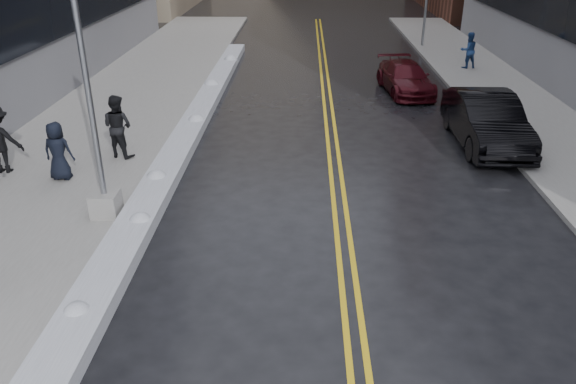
# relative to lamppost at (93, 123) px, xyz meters

# --- Properties ---
(ground) EXTENTS (160.00, 160.00, 0.00)m
(ground) POSITION_rel_lamppost_xyz_m (3.30, -2.00, -2.53)
(ground) COLOR black
(ground) RESTS_ON ground
(sidewalk_west) EXTENTS (5.50, 50.00, 0.15)m
(sidewalk_west) POSITION_rel_lamppost_xyz_m (-2.45, 8.00, -2.46)
(sidewalk_west) COLOR gray
(sidewalk_west) RESTS_ON ground
(sidewalk_east) EXTENTS (4.00, 50.00, 0.15)m
(sidewalk_east) POSITION_rel_lamppost_xyz_m (13.30, 8.00, -2.46)
(sidewalk_east) COLOR gray
(sidewalk_east) RESTS_ON ground
(lane_line_left) EXTENTS (0.12, 50.00, 0.01)m
(lane_line_left) POSITION_rel_lamppost_xyz_m (5.65, 8.00, -2.53)
(lane_line_left) COLOR gold
(lane_line_left) RESTS_ON ground
(lane_line_right) EXTENTS (0.12, 50.00, 0.01)m
(lane_line_right) POSITION_rel_lamppost_xyz_m (5.95, 8.00, -2.53)
(lane_line_right) COLOR gold
(lane_line_right) RESTS_ON ground
(snow_ridge) EXTENTS (0.90, 30.00, 0.34)m
(snow_ridge) POSITION_rel_lamppost_xyz_m (0.85, 6.00, -2.36)
(snow_ridge) COLOR silver
(snow_ridge) RESTS_ON ground
(lamppost) EXTENTS (0.65, 0.65, 7.62)m
(lamppost) POSITION_rel_lamppost_xyz_m (0.00, 0.00, 0.00)
(lamppost) COLOR gray
(lamppost) RESTS_ON sidewalk_west
(fire_hydrant) EXTENTS (0.26, 0.26, 0.73)m
(fire_hydrant) POSITION_rel_lamppost_xyz_m (12.30, 8.00, -1.98)
(fire_hydrant) COLOR maroon
(fire_hydrant) RESTS_ON sidewalk_east
(pedestrian_b) EXTENTS (1.14, 1.03, 1.94)m
(pedestrian_b) POSITION_rel_lamppost_xyz_m (-0.82, 3.90, -1.42)
(pedestrian_b) COLOR black
(pedestrian_b) RESTS_ON sidewalk_west
(pedestrian_c) EXTENTS (0.85, 0.59, 1.66)m
(pedestrian_c) POSITION_rel_lamppost_xyz_m (-1.96, 2.14, -1.55)
(pedestrian_c) COLOR black
(pedestrian_c) RESTS_ON sidewalk_west
(pedestrian_east) EXTENTS (0.97, 0.83, 1.74)m
(pedestrian_east) POSITION_rel_lamppost_xyz_m (12.94, 16.21, -1.51)
(pedestrian_east) COLOR navy
(pedestrian_east) RESTS_ON sidewalk_east
(car_black) EXTENTS (1.84, 5.20, 1.71)m
(car_black) POSITION_rel_lamppost_xyz_m (10.80, 5.62, -1.68)
(car_black) COLOR black
(car_black) RESTS_ON ground
(car_maroon) EXTENTS (2.30, 4.61, 1.28)m
(car_maroon) POSITION_rel_lamppost_xyz_m (9.21, 12.07, -1.89)
(car_maroon) COLOR #3E0910
(car_maroon) RESTS_ON ground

